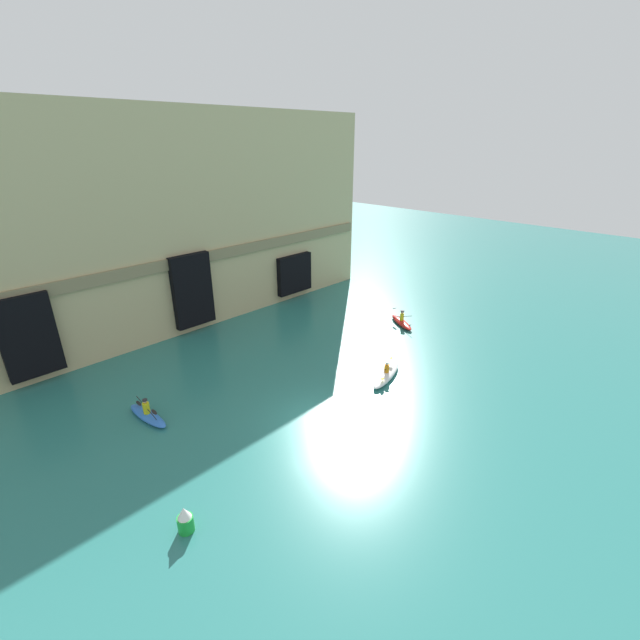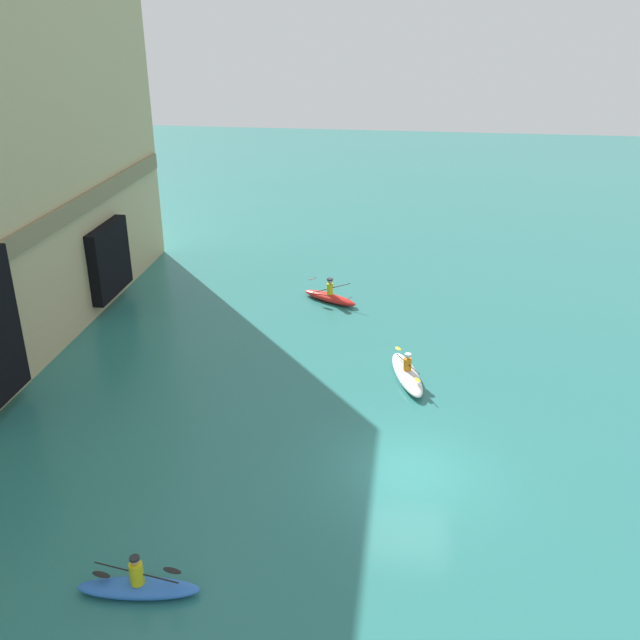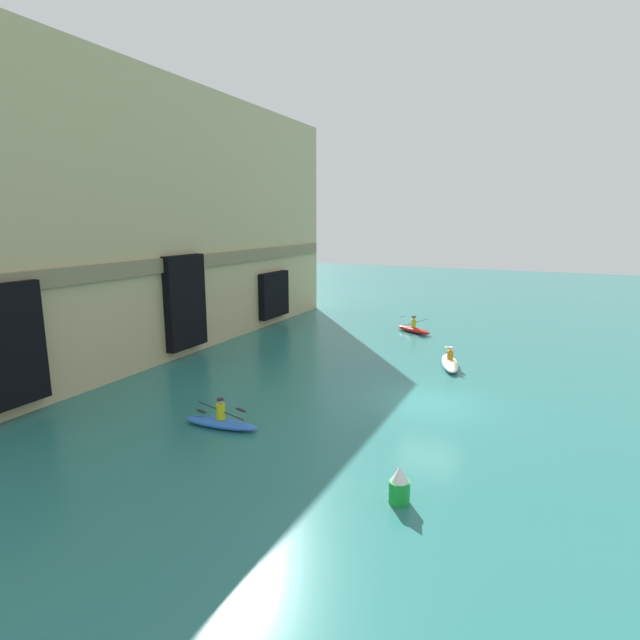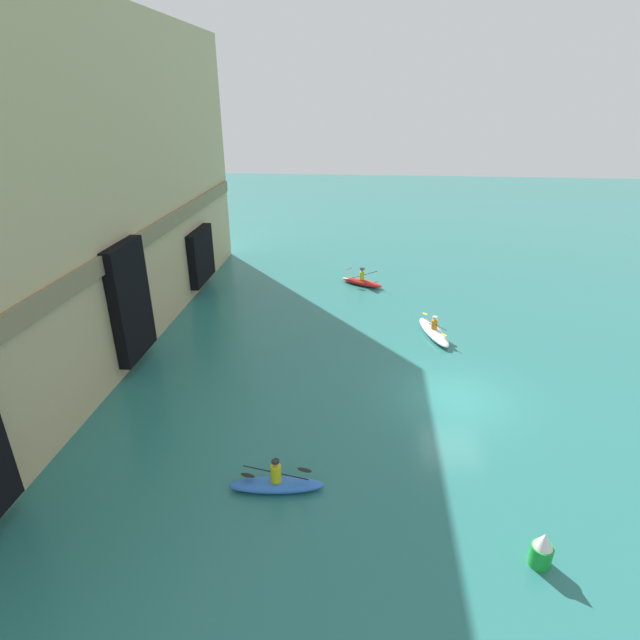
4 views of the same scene
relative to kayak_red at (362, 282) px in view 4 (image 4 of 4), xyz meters
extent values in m
plane|color=#28706B|center=(-12.62, -4.02, -0.24)|extent=(120.00, 120.00, 0.00)
cube|color=tan|center=(-11.38, 13.46, 7.09)|extent=(34.45, 6.92, 14.66)
cube|color=#847555|center=(-11.38, 9.95, 4.90)|extent=(33.76, 0.24, 0.74)
cube|color=black|center=(-11.16, 9.85, 2.82)|extent=(2.86, 0.70, 5.06)
cube|color=black|center=(-1.71, 9.85, 1.95)|extent=(3.44, 0.70, 3.20)
ellipsoid|color=red|center=(0.00, 0.00, -0.05)|extent=(1.97, 2.83, 0.37)
cylinder|color=gold|center=(0.00, 0.00, 0.39)|extent=(0.28, 0.28, 0.52)
sphere|color=tan|center=(0.00, 0.00, 0.77)|extent=(0.24, 0.24, 0.24)
cylinder|color=#232328|center=(0.00, 0.00, 0.87)|extent=(0.30, 0.30, 0.06)
cylinder|color=black|center=(0.00, 0.00, 0.42)|extent=(0.53, 1.93, 0.82)
ellipsoid|color=black|center=(-0.22, -0.85, 0.07)|extent=(0.28, 0.46, 0.21)
ellipsoid|color=black|center=(0.22, 0.85, 0.77)|extent=(0.28, 0.46, 0.21)
ellipsoid|color=blue|center=(-18.33, 2.29, -0.07)|extent=(0.98, 2.97, 0.34)
cylinder|color=gold|center=(-18.33, 2.29, 0.39)|extent=(0.32, 0.32, 0.58)
sphere|color=tan|center=(-18.33, 2.29, 0.77)|extent=(0.19, 0.19, 0.19)
cylinder|color=#232328|center=(-18.33, 2.29, 0.85)|extent=(0.24, 0.24, 0.06)
cylinder|color=black|center=(-18.33, 2.29, 0.42)|extent=(0.04, 2.00, 0.42)
ellipsoid|color=black|center=(-18.32, 1.41, 0.59)|extent=(0.18, 0.44, 0.13)
ellipsoid|color=black|center=(-18.33, 3.17, 0.25)|extent=(0.18, 0.44, 0.13)
ellipsoid|color=white|center=(-6.95, -3.73, -0.05)|extent=(3.49, 1.67, 0.38)
cylinder|color=orange|center=(-6.95, -3.73, 0.37)|extent=(0.30, 0.30, 0.46)
sphere|color=beige|center=(-6.95, -3.73, 0.70)|extent=(0.19, 0.19, 0.19)
cylinder|color=silver|center=(-6.95, -3.73, 0.77)|extent=(0.24, 0.24, 0.06)
cylinder|color=black|center=(-6.95, -3.73, 0.40)|extent=(2.08, 0.89, 0.35)
ellipsoid|color=yellow|center=(-7.87, -4.11, 0.26)|extent=(0.48, 0.34, 0.11)
ellipsoid|color=yellow|center=(-6.03, -3.35, 0.53)|extent=(0.48, 0.34, 0.11)
cylinder|color=green|center=(-20.33, -4.95, 0.07)|extent=(0.57, 0.57, 0.61)
cone|color=white|center=(-20.33, -4.95, 0.59)|extent=(0.49, 0.49, 0.43)
camera|label=1|loc=(-24.83, -15.94, 12.50)|focal=24.00mm
camera|label=2|loc=(-30.33, -3.66, 12.64)|focal=40.00mm
camera|label=3|loc=(-32.19, -8.18, 7.18)|focal=28.00mm
camera|label=4|loc=(-29.98, -0.15, 10.89)|focal=28.00mm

